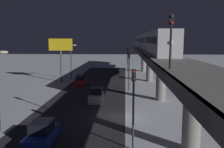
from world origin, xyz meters
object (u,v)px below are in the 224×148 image
(sedan_red, at_px, (80,81))
(sedan_black, at_px, (116,73))
(commercial_billboard, at_px, (61,49))
(subway_train, at_px, (148,42))
(traffic_light_near, at_px, (133,98))
(sedan_silver, at_px, (96,96))
(traffic_light_distant, at_px, (127,52))
(traffic_light_far, at_px, (128,57))
(sedan_blue, at_px, (42,135))
(rail_signal, at_px, (171,31))
(traffic_light_mid, at_px, (129,66))

(sedan_red, relative_size, sedan_black, 0.93)
(sedan_black, distance_m, commercial_billboard, 15.24)
(sedan_red, bearing_deg, subway_train, -143.74)
(traffic_light_near, bearing_deg, sedan_silver, -72.54)
(sedan_silver, xyz_separation_m, traffic_light_near, (-4.70, 14.94, 3.40))
(sedan_silver, relative_size, sedan_black, 0.94)
(traffic_light_near, bearing_deg, traffic_light_distant, -90.00)
(subway_train, distance_m, sedan_silver, 25.24)
(traffic_light_far, bearing_deg, commercial_billboard, 48.94)
(commercial_billboard, bearing_deg, sedan_silver, 121.15)
(sedan_blue, height_order, traffic_light_distant, traffic_light_distant)
(rail_signal, xyz_separation_m, traffic_light_distant, (2.64, -68.79, -5.01))
(traffic_light_mid, height_order, traffic_light_distant, same)
(traffic_light_near, relative_size, commercial_billboard, 0.72)
(sedan_red, bearing_deg, traffic_light_far, -116.59)
(subway_train, bearing_deg, sedan_black, -11.65)
(rail_signal, distance_m, traffic_light_near, 5.67)
(traffic_light_distant, bearing_deg, traffic_light_far, 90.00)
(traffic_light_distant, distance_m, commercial_billboard, 41.11)
(sedan_black, bearing_deg, traffic_light_far, 67.38)
(sedan_silver, distance_m, traffic_light_far, 31.32)
(sedan_silver, distance_m, sedan_blue, 14.55)
(sedan_black, bearing_deg, rail_signal, -81.91)
(sedan_red, bearing_deg, sedan_silver, 110.66)
(sedan_silver, relative_size, traffic_light_far, 0.65)
(sedan_silver, height_order, sedan_red, same)
(traffic_light_mid, bearing_deg, traffic_light_distant, -90.00)
(rail_signal, relative_size, sedan_blue, 0.90)
(subway_train, relative_size, traffic_light_mid, 8.67)
(sedan_black, xyz_separation_m, traffic_light_far, (-2.90, -6.96, 3.40))
(sedan_blue, bearing_deg, rail_signal, 175.03)
(traffic_light_mid, distance_m, traffic_light_distant, 45.71)
(commercial_billboard, bearing_deg, traffic_light_distant, -109.59)
(subway_train, xyz_separation_m, sedan_black, (7.37, -1.52, -7.47))
(sedan_black, bearing_deg, subway_train, -11.65)
(subway_train, distance_m, traffic_light_near, 37.72)
(rail_signal, distance_m, sedan_black, 40.25)
(subway_train, bearing_deg, traffic_light_far, -62.21)
(traffic_light_mid, xyz_separation_m, traffic_light_far, (0.00, -22.86, 0.00))
(sedan_black, relative_size, traffic_light_mid, 0.69)
(traffic_light_near, bearing_deg, sedan_black, -85.72)
(sedan_black, height_order, commercial_billboard, commercial_billboard)
(sedan_red, bearing_deg, traffic_light_near, 108.92)
(traffic_light_far, distance_m, commercial_billboard, 21.11)
(sedan_red, relative_size, traffic_light_mid, 0.64)
(subway_train, xyz_separation_m, sedan_blue, (11.97, 36.57, -7.47))
(sedan_red, height_order, traffic_light_distant, traffic_light_distant)
(rail_signal, relative_size, traffic_light_mid, 0.62)
(traffic_light_mid, distance_m, commercial_billboard, 15.69)
(rail_signal, distance_m, commercial_billboard, 34.40)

